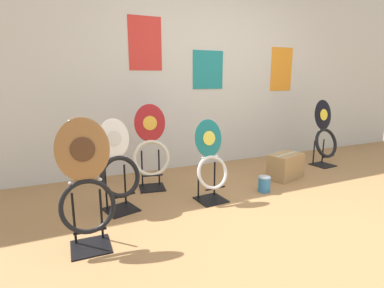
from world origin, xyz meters
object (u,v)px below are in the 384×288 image
(toilet_seat_display_teal_sax, at_px, (211,163))
(paint_can, at_px, (264,183))
(storage_box, at_px, (285,166))
(toilet_seat_display_woodgrain, at_px, (86,185))
(toilet_seat_display_jazz_black, at_px, (325,137))
(toilet_seat_display_white_plain, at_px, (119,171))
(toilet_seat_display_crimson_swirl, at_px, (151,150))

(toilet_seat_display_teal_sax, xyz_separation_m, paint_can, (0.65, -0.04, -0.30))
(toilet_seat_display_teal_sax, relative_size, paint_can, 4.71)
(storage_box, bearing_deg, toilet_seat_display_woodgrain, -165.21)
(toilet_seat_display_jazz_black, height_order, toilet_seat_display_woodgrain, toilet_seat_display_woodgrain)
(toilet_seat_display_white_plain, distance_m, paint_can, 1.58)
(toilet_seat_display_teal_sax, height_order, toilet_seat_display_woodgrain, toilet_seat_display_woodgrain)
(toilet_seat_display_teal_sax, relative_size, toilet_seat_display_woodgrain, 0.86)
(toilet_seat_display_crimson_swirl, height_order, toilet_seat_display_teal_sax, toilet_seat_display_crimson_swirl)
(toilet_seat_display_jazz_black, bearing_deg, toilet_seat_display_woodgrain, -165.27)
(toilet_seat_display_woodgrain, distance_m, storage_box, 2.50)
(toilet_seat_display_jazz_black, xyz_separation_m, paint_can, (-1.41, -0.49, -0.32))
(storage_box, bearing_deg, toilet_seat_display_crimson_swirl, 168.13)
(toilet_seat_display_crimson_swirl, height_order, toilet_seat_display_woodgrain, toilet_seat_display_woodgrain)
(toilet_seat_display_white_plain, relative_size, toilet_seat_display_jazz_black, 0.93)
(toilet_seat_display_white_plain, xyz_separation_m, toilet_seat_display_teal_sax, (0.89, -0.13, 0.00))
(toilet_seat_display_white_plain, bearing_deg, toilet_seat_display_jazz_black, 6.36)
(toilet_seat_display_jazz_black, distance_m, toilet_seat_display_woodgrain, 3.40)
(toilet_seat_display_jazz_black, height_order, paint_can, toilet_seat_display_jazz_black)
(toilet_seat_display_teal_sax, distance_m, paint_can, 0.72)
(toilet_seat_display_teal_sax, bearing_deg, storage_box, 10.90)
(toilet_seat_display_white_plain, distance_m, storage_box, 2.08)
(toilet_seat_display_woodgrain, relative_size, storage_box, 1.94)
(toilet_seat_display_white_plain, bearing_deg, toilet_seat_display_teal_sax, -8.16)
(toilet_seat_display_jazz_black, bearing_deg, paint_can, -160.74)
(toilet_seat_display_crimson_swirl, relative_size, paint_can, 5.43)
(toilet_seat_display_crimson_swirl, distance_m, storage_box, 1.69)
(toilet_seat_display_crimson_swirl, xyz_separation_m, toilet_seat_display_teal_sax, (0.45, -0.57, -0.06))
(paint_can, bearing_deg, storage_box, 26.69)
(toilet_seat_display_woodgrain, bearing_deg, toilet_seat_display_crimson_swirl, 51.65)
(toilet_seat_display_teal_sax, height_order, paint_can, toilet_seat_display_teal_sax)
(toilet_seat_display_crimson_swirl, distance_m, paint_can, 1.31)
(toilet_seat_display_crimson_swirl, bearing_deg, toilet_seat_display_jazz_black, -2.52)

